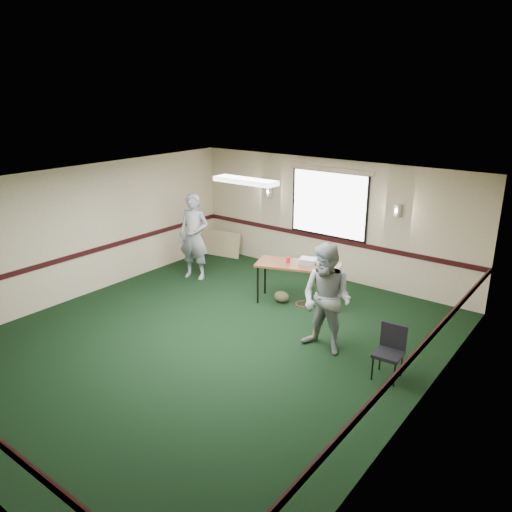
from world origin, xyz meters
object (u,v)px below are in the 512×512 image
Objects in this scene: folding_table at (298,267)px; projector at (308,261)px; conference_chair at (391,347)px; person_right at (327,299)px; person_left at (194,236)px.

projector reaches higher than folding_table.
projector is (0.13, 0.14, 0.11)m from folding_table.
folding_table is at bearing 146.14° from conference_chair.
person_right is (1.42, -1.38, 0.15)m from folding_table.
projector is 2.95m from conference_chair.
conference_chair is at bearing -49.63° from projector.
person_left is at bearing 162.37° from conference_chair.
person_right is (1.28, -1.52, 0.03)m from projector.
person_left reaches higher than projector.
person_left is 1.07× the size of person_right.
person_right is (-1.16, 0.09, 0.44)m from conference_chair.
folding_table is at bearing -10.68° from person_left.
person_left is at bearing 171.11° from projector.
folding_table reaches higher than conference_chair.
person_left is (-5.22, 1.24, 0.51)m from conference_chair.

